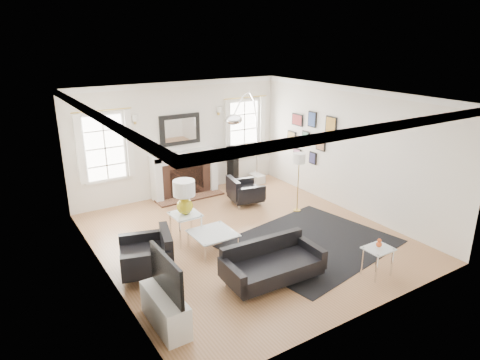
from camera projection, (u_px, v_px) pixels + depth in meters
floor at (246, 237)px, 8.58m from camera, size 6.00×6.00×0.00m
back_wall at (180, 139)px, 10.52m from camera, size 5.50×0.04×2.80m
front_wall at (369, 228)px, 5.73m from camera, size 5.50×0.04×2.80m
left_wall at (101, 199)px, 6.73m from camera, size 0.04×6.00×2.80m
right_wall at (350, 150)px, 9.52m from camera, size 0.04×6.00×2.80m
ceiling at (247, 96)px, 7.67m from camera, size 5.50×6.00×0.02m
crown_molding at (247, 100)px, 7.69m from camera, size 5.50×6.00×0.12m
fireplace at (185, 175)px, 10.63m from camera, size 1.70×0.69×1.11m
mantel_mirror at (180, 130)px, 10.40m from camera, size 1.05×0.07×0.75m
window_left at (105, 148)px, 9.52m from camera, size 1.24×0.15×1.62m
window_right at (244, 129)px, 11.40m from camera, size 1.24×0.15×1.62m
gallery_wall at (310, 134)px, 10.49m from camera, size 0.04×1.73×1.29m
tv_unit at (165, 305)px, 5.87m from camera, size 0.35×1.00×1.09m
area_rug at (310, 243)px, 8.30m from camera, size 3.34×2.94×0.01m
sofa at (271, 264)px, 6.98m from camera, size 1.68×0.82×0.54m
armchair_left at (149, 255)px, 7.15m from camera, size 1.04×1.11×0.63m
armchair_right at (243, 192)px, 10.17m from camera, size 0.85×0.92×0.54m
coffee_table at (213, 234)px, 7.98m from camera, size 0.78×0.78×0.35m
side_table_left at (185, 219)px, 8.24m from camera, size 0.53×0.53×0.59m
nesting_table at (378, 254)px, 7.09m from camera, size 0.46×0.39×0.51m
gourd_lamp at (184, 195)px, 8.08m from camera, size 0.42×0.42×0.67m
orange_vase at (379, 243)px, 7.03m from camera, size 0.10×0.10×0.16m
arc_floor_lamp at (247, 139)px, 10.36m from camera, size 1.88×1.74×2.66m
stick_floor_lamp at (299, 161)px, 9.45m from camera, size 0.28×0.28×1.37m
speaker_tower at (233, 167)px, 11.18m from camera, size 0.28×0.28×1.11m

